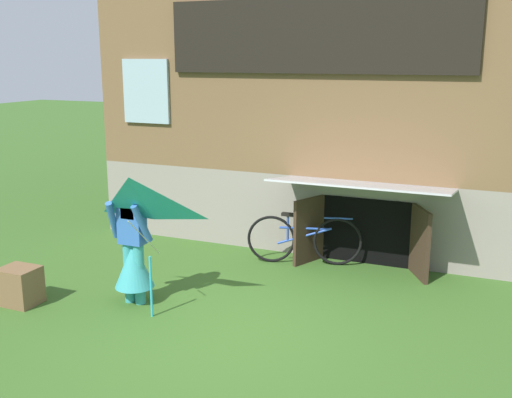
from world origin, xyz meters
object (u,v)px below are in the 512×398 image
kite (131,217)px  bicycle_blue (304,239)px  person (133,254)px  wooden_crate (20,286)px

kite → bicycle_blue: 3.31m
person → wooden_crate: 1.57m
wooden_crate → kite: bearing=1.3°
person → bicycle_blue: 2.85m
person → wooden_crate: (-1.38, -0.62, -0.44)m
kite → wooden_crate: 2.10m
bicycle_blue → kite: bearing=-127.0°
person → wooden_crate: person is taller
kite → bicycle_blue: kite is taller
kite → person: bearing=124.4°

